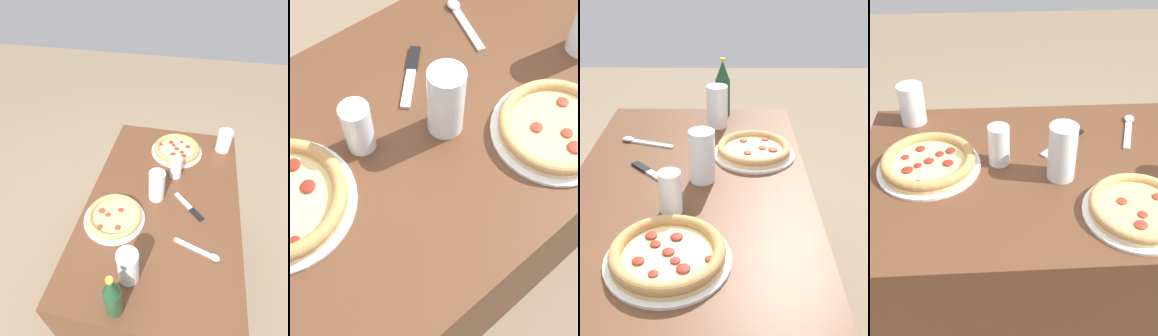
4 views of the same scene
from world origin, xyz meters
The scene contains 11 objects.
ground_plane centered at (0.00, 0.00, 0.00)m, with size 8.00×8.00×0.00m, color #847056.
table centered at (0.00, 0.00, 0.39)m, with size 1.17×0.71×0.78m.
pizza_veggie centered at (0.16, -0.20, 0.79)m, with size 0.27×0.27×0.04m.
pizza_salami centered at (-0.37, 0.02, 0.80)m, with size 0.29×0.29×0.04m.
glass_mango_juice centered at (-0.45, 0.28, 0.84)m, with size 0.08×0.08×0.13m.
glass_red_wine centered at (0.40, -0.07, 0.85)m, with size 0.08×0.08×0.16m.
glass_lemonade centered at (-0.01, -0.04, 0.85)m, with size 0.08×0.08×0.16m.
glass_cola centered at (-0.17, 0.04, 0.83)m, with size 0.06×0.06×0.12m.
beer_bottle centered at (0.52, -0.09, 0.88)m, with size 0.06×0.06×0.23m.
knife centered at (0.03, 0.13, 0.78)m, with size 0.15×0.15×0.01m.
spoon centered at (0.25, 0.20, 0.78)m, with size 0.09×0.19×0.02m.
Camera 1 is at (0.82, 0.07, 1.75)m, focal length 28.00 mm.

